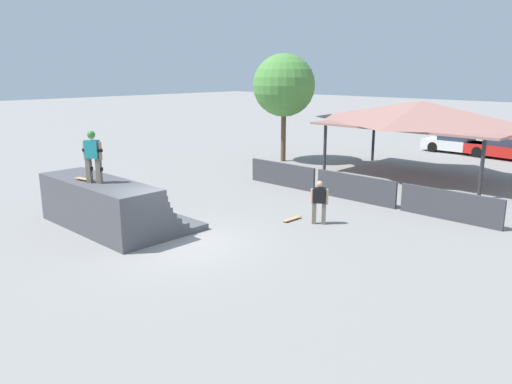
# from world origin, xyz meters

# --- Properties ---
(ground_plane) EXTENTS (160.00, 160.00, 0.00)m
(ground_plane) POSITION_xyz_m (0.00, 0.00, 0.00)
(ground_plane) COLOR gray
(quarter_pipe_ramp) EXTENTS (5.24, 3.24, 1.64)m
(quarter_pipe_ramp) POSITION_xyz_m (-2.98, -0.52, 0.72)
(quarter_pipe_ramp) COLOR #4C4C51
(quarter_pipe_ramp) RESTS_ON ground
(skater_on_deck) EXTENTS (0.69, 0.49, 1.67)m
(skater_on_deck) POSITION_xyz_m (-2.77, -1.04, 2.60)
(skater_on_deck) COLOR #6B6051
(skater_on_deck) RESTS_ON quarter_pipe_ramp
(skateboard_on_deck) EXTENTS (0.85, 0.34, 0.09)m
(skateboard_on_deck) POSITION_xyz_m (-3.27, -1.09, 1.70)
(skateboard_on_deck) COLOR red
(skateboard_on_deck) RESTS_ON quarter_pipe_ramp
(bystander_walking) EXTENTS (0.55, 0.42, 1.51)m
(bystander_walking) POSITION_xyz_m (1.90, 4.64, 0.84)
(bystander_walking) COLOR #6B6051
(bystander_walking) RESTS_ON ground
(skateboard_on_ground) EXTENTS (0.22, 0.84, 0.09)m
(skateboard_on_ground) POSITION_xyz_m (0.97, 4.34, 0.06)
(skateboard_on_ground) COLOR red
(skateboard_on_ground) RESTS_ON ground
(barrier_fence) EXTENTS (11.40, 0.12, 1.05)m
(barrier_fence) POSITION_xyz_m (1.06, 8.17, 0.53)
(barrier_fence) COLOR #3D3D42
(barrier_fence) RESTS_ON ground
(pavilion_shelter) EXTENTS (9.21, 5.55, 3.71)m
(pavilion_shelter) POSITION_xyz_m (0.64, 14.39, 3.08)
(pavilion_shelter) COLOR #2D2D33
(pavilion_shelter) RESTS_ON ground
(tree_far_back) EXTENTS (3.50, 3.50, 6.07)m
(tree_far_back) POSITION_xyz_m (-6.96, 13.05, 4.30)
(tree_far_back) COLOR brown
(tree_far_back) RESTS_ON ground
(parked_car_white) EXTENTS (4.18, 1.72, 1.27)m
(parked_car_white) POSITION_xyz_m (-0.90, 22.98, 0.60)
(parked_car_white) COLOR silver
(parked_car_white) RESTS_ON ground
(parked_car_red) EXTENTS (4.70, 2.11, 1.27)m
(parked_car_red) POSITION_xyz_m (2.14, 22.70, 0.60)
(parked_car_red) COLOR red
(parked_car_red) RESTS_ON ground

